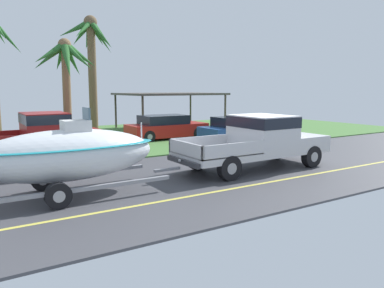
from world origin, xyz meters
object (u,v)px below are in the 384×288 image
object	(u,v)px
palm_tree_near_left	(91,50)
pickup_truck_towing	(262,139)
parked_sedan_near	(242,130)
palm_tree_near_right	(67,67)
boat_on_trailer	(67,155)
parked_pickup_background	(44,134)
carport_awning	(170,95)
parked_sedan_far	(166,127)

from	to	relation	value
palm_tree_near_left	pickup_truck_towing	bearing A→B (deg)	-74.01
parked_sedan_near	palm_tree_near_right	xyz separation A→B (m)	(-8.71, 1.78, 3.17)
boat_on_trailer	parked_pickup_background	bearing A→B (deg)	84.82
carport_awning	palm_tree_near_right	world-z (taller)	palm_tree_near_right
palm_tree_near_left	palm_tree_near_right	world-z (taller)	palm_tree_near_left
boat_on_trailer	palm_tree_near_right	size ratio (longest dim) A/B	1.20
boat_on_trailer	carport_awning	world-z (taller)	carport_awning
pickup_truck_towing	parked_sedan_near	distance (m)	6.70
palm_tree_near_left	palm_tree_near_right	size ratio (longest dim) A/B	1.32
boat_on_trailer	parked_sedan_far	size ratio (longest dim) A/B	1.34
pickup_truck_towing	palm_tree_near_right	distance (m)	9.30
palm_tree_near_left	parked_sedan_near	bearing A→B (deg)	-35.15
parked_sedan_far	palm_tree_near_right	size ratio (longest dim) A/B	0.89
carport_awning	palm_tree_near_right	distance (m)	10.77
boat_on_trailer	parked_sedan_far	distance (m)	11.71
pickup_truck_towing	palm_tree_near_right	xyz separation A→B (m)	(-4.99, 7.34, 2.78)
pickup_truck_towing	palm_tree_near_right	size ratio (longest dim) A/B	1.18
palm_tree_near_left	parked_pickup_background	bearing A→B (deg)	-127.67
pickup_truck_towing	palm_tree_near_left	size ratio (longest dim) A/B	0.90
parked_pickup_background	palm_tree_near_right	size ratio (longest dim) A/B	1.11
parked_pickup_background	parked_sedan_far	distance (m)	7.81
carport_awning	pickup_truck_towing	bearing A→B (deg)	-105.13
pickup_truck_towing	carport_awning	distance (m)	14.14
parked_sedan_far	palm_tree_near_right	bearing A→B (deg)	-165.82
parked_pickup_background	parked_sedan_far	bearing A→B (deg)	22.88
parked_sedan_far	palm_tree_near_left	xyz separation A→B (m)	(-3.73, 1.44, 4.27)
pickup_truck_towing	parked_sedan_near	world-z (taller)	pickup_truck_towing
parked_pickup_background	palm_tree_near_left	distance (m)	6.86
parked_pickup_background	palm_tree_near_left	size ratio (longest dim) A/B	0.84
parked_sedan_far	palm_tree_near_left	bearing A→B (deg)	158.86
boat_on_trailer	carport_awning	distance (m)	17.28
parked_pickup_background	parked_sedan_near	distance (m)	10.12
boat_on_trailer	palm_tree_near_right	xyz separation A→B (m)	(1.92, 7.34, 2.71)
parked_pickup_background	carport_awning	size ratio (longest dim) A/B	0.82
boat_on_trailer	palm_tree_near_left	size ratio (longest dim) A/B	0.91
parked_sedan_near	carport_awning	distance (m)	8.22
boat_on_trailer	parked_sedan_near	bearing A→B (deg)	27.60
carport_awning	palm_tree_near_right	xyz separation A→B (m)	(-8.67, -6.25, 1.40)
parked_sedan_near	palm_tree_near_left	world-z (taller)	palm_tree_near_left
parked_sedan_near	palm_tree_near_right	size ratio (longest dim) A/B	0.94
pickup_truck_towing	parked_pickup_background	xyz separation A→B (m)	(-6.39, 5.77, -0.01)
boat_on_trailer	parked_sedan_near	size ratio (longest dim) A/B	1.28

